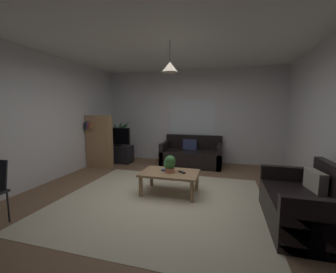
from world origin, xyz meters
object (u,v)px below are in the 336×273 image
object	(u,v)px
potted_plant_on_table	(170,163)
potted_palm_corner	(119,140)
couch_right_side	(306,207)
remote_on_table_0	(182,172)
tv_stand	(117,154)
book_on_table_0	(165,170)
pendant_lamp	(170,67)
bookshelf_corner	(99,141)
couch_under_window	(192,156)
tv	(116,136)
coffee_table	(170,175)

from	to	relation	value
potted_plant_on_table	potted_palm_corner	world-z (taller)	potted_palm_corner
couch_right_side	remote_on_table_0	xyz separation A→B (m)	(-1.81, 0.63, 0.14)
tv_stand	couch_right_side	bearing A→B (deg)	-31.00
book_on_table_0	pendant_lamp	size ratio (longest dim) A/B	0.22
book_on_table_0	bookshelf_corner	size ratio (longest dim) A/B	0.08
remote_on_table_0	potted_plant_on_table	bearing A→B (deg)	-41.04
tv_stand	pendant_lamp	world-z (taller)	pendant_lamp
tv_stand	couch_under_window	bearing A→B (deg)	6.37
potted_plant_on_table	bookshelf_corner	size ratio (longest dim) A/B	0.23
remote_on_table_0	tv	xyz separation A→B (m)	(-2.36, 1.85, 0.36)
couch_right_side	coffee_table	world-z (taller)	couch_right_side
couch_under_window	remote_on_table_0	size ratio (longest dim) A/B	10.27
couch_right_side	potted_palm_corner	distance (m)	5.28
pendant_lamp	coffee_table	bearing A→B (deg)	63.43
pendant_lamp	book_on_table_0	bearing A→B (deg)	152.77
potted_palm_corner	pendant_lamp	world-z (taller)	pendant_lamp
remote_on_table_0	tv_stand	distance (m)	3.02
remote_on_table_0	pendant_lamp	size ratio (longest dim) A/B	0.30
coffee_table	tv	xyz separation A→B (m)	(-2.14, 1.87, 0.43)
potted_plant_on_table	bookshelf_corner	bearing A→B (deg)	151.02
potted_plant_on_table	tv_stand	world-z (taller)	potted_plant_on_table
coffee_table	tv	world-z (taller)	tv
couch_under_window	bookshelf_corner	xyz separation A→B (m)	(-2.38, -0.86, 0.44)
couch_right_side	tv_stand	world-z (taller)	couch_right_side
potted_palm_corner	tv_stand	bearing A→B (deg)	-69.31
remote_on_table_0	coffee_table	bearing A→B (deg)	-42.65
remote_on_table_0	potted_plant_on_table	size ratio (longest dim) A/B	0.50
book_on_table_0	remote_on_table_0	world-z (taller)	book_on_table_0
coffee_table	potted_palm_corner	bearing A→B (deg)	134.42
couch_under_window	tv	distance (m)	2.27
couch_under_window	tv_stand	world-z (taller)	couch_under_window
tv_stand	bookshelf_corner	size ratio (longest dim) A/B	0.64
remote_on_table_0	potted_plant_on_table	world-z (taller)	potted_plant_on_table
coffee_table	bookshelf_corner	world-z (taller)	bookshelf_corner
remote_on_table_0	potted_palm_corner	size ratio (longest dim) A/B	0.13
potted_palm_corner	bookshelf_corner	distance (m)	1.08
couch_under_window	potted_palm_corner	distance (m)	2.40
book_on_table_0	tv_stand	world-z (taller)	tv_stand
couch_under_window	bookshelf_corner	size ratio (longest dim) A/B	1.17
pendant_lamp	couch_under_window	bearing A→B (deg)	88.41
couch_under_window	tv_stand	xyz separation A→B (m)	(-2.20, -0.25, -0.02)
couch_under_window	coffee_table	distance (m)	2.14
coffee_table	book_on_table_0	size ratio (longest dim) A/B	8.86
remote_on_table_0	potted_palm_corner	bearing A→B (deg)	-90.48
potted_plant_on_table	tv	distance (m)	2.85
coffee_table	potted_plant_on_table	xyz separation A→B (m)	(0.00, -0.01, 0.24)
tv_stand	pendant_lamp	distance (m)	3.51
tv	potted_plant_on_table	bearing A→B (deg)	-41.33
book_on_table_0	potted_plant_on_table	size ratio (longest dim) A/B	0.37
tv_stand	tv	world-z (taller)	tv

